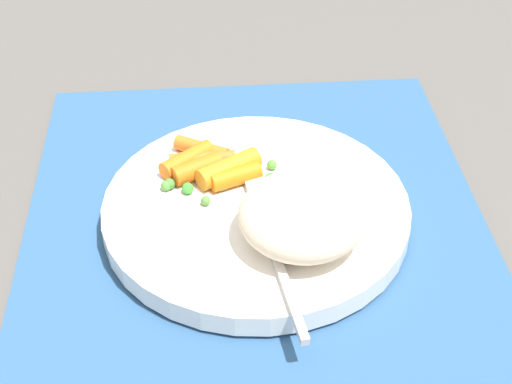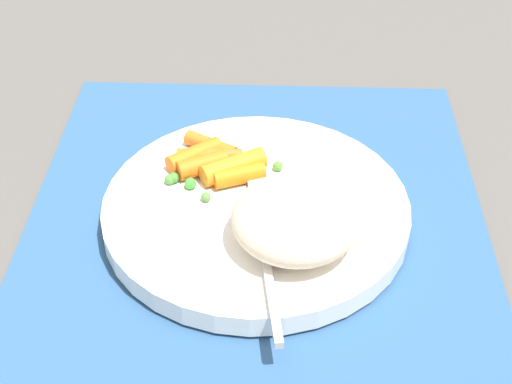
% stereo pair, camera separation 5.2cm
% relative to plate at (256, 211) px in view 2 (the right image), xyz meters
% --- Properties ---
extents(ground_plane, '(2.40, 2.40, 0.00)m').
position_rel_plate_xyz_m(ground_plane, '(0.00, 0.00, -0.01)').
color(ground_plane, '#565451').
extents(placemat, '(0.41, 0.36, 0.01)m').
position_rel_plate_xyz_m(placemat, '(0.00, 0.00, -0.01)').
color(placemat, '#2D5684').
rests_on(placemat, ground_plane).
extents(plate, '(0.24, 0.24, 0.02)m').
position_rel_plate_xyz_m(plate, '(0.00, 0.00, 0.00)').
color(plate, white).
rests_on(plate, placemat).
extents(rice_mound, '(0.09, 0.09, 0.04)m').
position_rel_plate_xyz_m(rice_mound, '(-0.04, -0.03, 0.03)').
color(rice_mound, beige).
rests_on(rice_mound, plate).
extents(carrot_portion, '(0.07, 0.08, 0.02)m').
position_rel_plate_xyz_m(carrot_portion, '(0.04, 0.03, 0.02)').
color(carrot_portion, orange).
rests_on(carrot_portion, plate).
extents(pea_scatter, '(0.07, 0.09, 0.01)m').
position_rel_plate_xyz_m(pea_scatter, '(0.03, 0.03, 0.01)').
color(pea_scatter, green).
rests_on(pea_scatter, plate).
extents(fork, '(0.19, 0.04, 0.01)m').
position_rel_plate_xyz_m(fork, '(-0.03, -0.00, 0.01)').
color(fork, silver).
rests_on(fork, plate).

